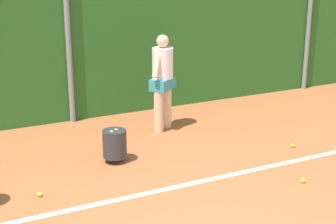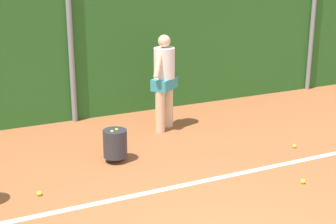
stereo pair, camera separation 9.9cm
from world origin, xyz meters
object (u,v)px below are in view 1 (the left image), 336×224
object	(u,v)px
player_backcourt_far	(163,77)
tennis_ball_4	(303,181)
ball_hopper	(115,144)
tennis_ball_1	(293,145)
tennis_ball_6	(40,194)

from	to	relation	value
player_backcourt_far	tennis_ball_4	xyz separation A→B (m)	(0.74, -2.88, -0.92)
ball_hopper	tennis_ball_1	size ratio (longest dim) A/B	7.78
player_backcourt_far	tennis_ball_4	distance (m)	3.11
ball_hopper	tennis_ball_6	size ratio (longest dim) A/B	7.78
player_backcourt_far	tennis_ball_6	distance (m)	3.22
tennis_ball_1	tennis_ball_6	bearing A→B (deg)	179.09
player_backcourt_far	tennis_ball_6	size ratio (longest dim) A/B	25.70
ball_hopper	tennis_ball_6	bearing A→B (deg)	-152.87
tennis_ball_4	tennis_ball_6	bearing A→B (deg)	160.38
tennis_ball_1	tennis_ball_6	distance (m)	4.09
player_backcourt_far	ball_hopper	xyz separation A→B (m)	(-1.30, -1.03, -0.66)
tennis_ball_4	tennis_ball_6	world-z (taller)	same
player_backcourt_far	ball_hopper	size ratio (longest dim) A/B	3.30
tennis_ball_1	ball_hopper	bearing A→B (deg)	165.51
tennis_ball_1	tennis_ball_6	xyz separation A→B (m)	(-4.09, 0.06, 0.00)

